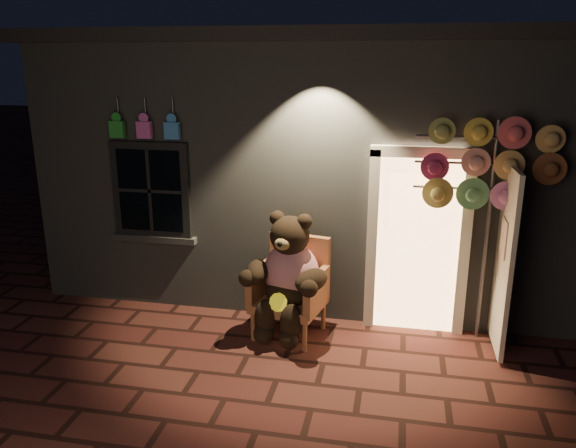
# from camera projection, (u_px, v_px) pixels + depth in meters

# --- Properties ---
(ground) EXTENTS (60.00, 60.00, 0.00)m
(ground) POSITION_uv_depth(u_px,v_px,m) (276.00, 380.00, 5.66)
(ground) COLOR #50261E
(ground) RESTS_ON ground
(shop_building) EXTENTS (7.30, 5.95, 3.51)m
(shop_building) POSITION_uv_depth(u_px,v_px,m) (330.00, 149.00, 8.91)
(shop_building) COLOR slate
(shop_building) RESTS_ON ground
(wicker_armchair) EXTENTS (0.90, 0.85, 1.14)m
(wicker_armchair) POSITION_uv_depth(u_px,v_px,m) (292.00, 287.00, 6.52)
(wicker_armchair) COLOR #AC6F42
(wicker_armchair) RESTS_ON ground
(teddy_bear) EXTENTS (1.03, 0.89, 1.44)m
(teddy_bear) POSITION_uv_depth(u_px,v_px,m) (288.00, 276.00, 6.34)
(teddy_bear) COLOR #B6132B
(teddy_bear) RESTS_ON ground
(hat_rack) EXTENTS (1.51, 0.22, 2.52)m
(hat_rack) POSITION_uv_depth(u_px,v_px,m) (487.00, 165.00, 5.90)
(hat_rack) COLOR #59595E
(hat_rack) RESTS_ON ground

